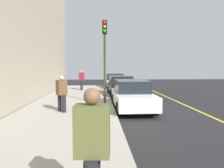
# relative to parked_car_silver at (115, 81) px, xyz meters

# --- Properties ---
(ground_plane) EXTENTS (56.00, 56.00, 0.00)m
(ground_plane) POSITION_rel_parked_car_silver_xyz_m (11.88, 0.16, -0.76)
(ground_plane) COLOR black
(sidewalk) EXTENTS (28.00, 4.60, 0.15)m
(sidewalk) POSITION_rel_parked_car_silver_xyz_m (11.88, -3.14, -0.68)
(sidewalk) COLOR #A39E93
(sidewalk) RESTS_ON ground
(lane_stripe_centre) EXTENTS (28.00, 0.14, 0.01)m
(lane_stripe_centre) POSITION_rel_parked_car_silver_xyz_m (11.88, 3.36, -0.75)
(lane_stripe_centre) COLOR gold
(lane_stripe_centre) RESTS_ON ground
(parked_car_silver) EXTENTS (4.66, 1.97, 1.51)m
(parked_car_silver) POSITION_rel_parked_car_silver_xyz_m (0.00, 0.00, 0.00)
(parked_car_silver) COLOR black
(parked_car_silver) RESTS_ON ground
(parked_car_black) EXTENTS (4.35, 1.98, 1.51)m
(parked_car_black) POSITION_rel_parked_car_silver_xyz_m (5.92, 0.07, -0.00)
(parked_car_black) COLOR black
(parked_car_black) RESTS_ON ground
(parked_car_white) EXTENTS (4.78, 1.92, 1.51)m
(parked_car_white) POSITION_rel_parked_car_silver_xyz_m (11.47, 0.10, 0.00)
(parked_car_white) COLOR black
(parked_car_white) RESTS_ON ground
(pedestrian_olive_coat) EXTENTS (0.59, 0.51, 1.78)m
(pedestrian_olive_coat) POSITION_rel_parked_car_silver_xyz_m (20.04, -1.71, 0.34)
(pedestrian_olive_coat) COLOR black
(pedestrian_olive_coat) RESTS_ON sidewalk
(pedestrian_brown_coat) EXTENTS (0.51, 0.52, 1.67)m
(pedestrian_brown_coat) POSITION_rel_parked_car_silver_xyz_m (12.64, -3.30, 0.28)
(pedestrian_brown_coat) COLOR black
(pedestrian_brown_coat) RESTS_ON sidewalk
(pedestrian_burgundy_coat) EXTENTS (0.58, 0.50, 1.75)m
(pedestrian_burgundy_coat) POSITION_rel_parked_car_silver_xyz_m (2.75, -3.13, 0.32)
(pedestrian_burgundy_coat) COLOR black
(pedestrian_burgundy_coat) RESTS_ON sidewalk
(traffic_light_pole) EXTENTS (0.35, 0.26, 4.50)m
(traffic_light_pole) POSITION_rel_parked_car_silver_xyz_m (10.91, -1.28, 2.43)
(traffic_light_pole) COLOR #2D2D19
(traffic_light_pole) RESTS_ON sidewalk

